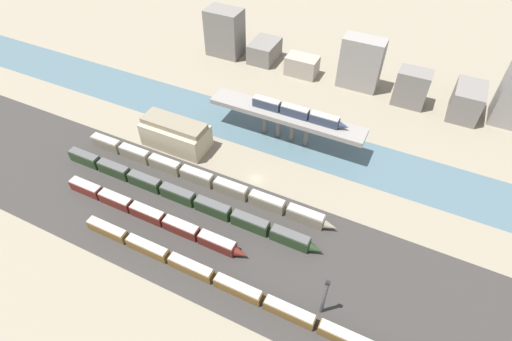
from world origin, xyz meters
The scene contains 17 objects.
ground_plane centered at (0.00, 0.00, 0.00)m, with size 400.00×400.00×0.00m, color gray.
railbed_yard centered at (0.00, -24.00, 0.00)m, with size 280.00×42.00×0.01m, color #33302D.
river_water centered at (0.00, 23.13, 0.00)m, with size 320.00×21.19×0.01m, color #47606B.
bridge centered at (0.00, 23.13, 9.03)m, with size 55.45×8.45×10.70m.
train_on_bridge centered at (4.20, 23.13, 12.43)m, with size 34.04×2.74×3.55m.
train_yard_near centered at (14.68, -37.70, 1.74)m, with size 100.27×2.69×3.54m.
train_yard_mid centered at (-20.30, -28.11, 1.84)m, with size 61.40×3.09×3.76m.
train_yard_far centered at (-16.56, -18.11, 2.05)m, with size 89.01×3.00×4.16m.
train_yard_outer centered at (-15.38, -9.04, 2.06)m, with size 88.50×3.01×4.19m.
warehouse_building centered at (-32.31, 2.87, 4.99)m, with size 22.90×10.91×10.50m.
signal_tower centered at (33.57, -33.30, 7.00)m, with size 1.00×0.84×14.01m.
city_block_far_left centered at (-48.45, 67.04, 10.36)m, with size 15.65×10.60×20.72m, color slate.
city_block_left centered at (-30.01, 69.88, 4.33)m, with size 11.14×14.98×8.66m, color slate.
city_block_center centered at (-10.26, 65.56, 4.13)m, with size 13.47×8.27×8.25m, color gray.
city_block_right centered at (13.88, 67.05, 10.54)m, with size 16.30×8.18×21.08m, color gray.
city_block_far_right centered at (35.35, 63.81, 7.11)m, with size 12.13×8.39×14.22m, color slate.
city_block_tall centered at (55.51, 65.58, 5.93)m, with size 10.49×15.65×11.86m, color slate.
Camera 1 is at (38.87, -80.27, 92.77)m, focal length 28.00 mm.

